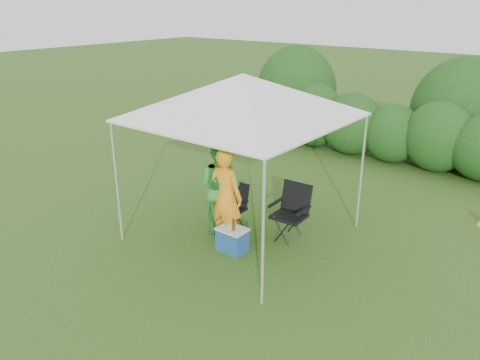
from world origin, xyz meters
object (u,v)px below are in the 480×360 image
Objects in this scene: chair_right at (292,208)px; man at (226,197)px; chair_left at (234,203)px; woman at (220,187)px; cooler at (232,239)px; canopy at (243,96)px.

man reaches higher than chair_right.
woman is (-0.05, -0.31, 0.40)m from chair_left.
chair_left is at bearing -104.25° from woman.
chair_left is at bearing -166.28° from chair_right.
chair_right is 2.01× the size of cooler.
woman is (-1.10, -0.62, 0.32)m from chair_right.
woman is 3.57× the size of cooler.
chair_right is at bearing -135.04° from man.
canopy is at bearing 113.19° from cooler.
chair_right is 1.19m from man.
man is at bearing 138.17° from woman.
canopy is 6.36× the size of cooler.
chair_right is 1.10m from chair_left.
chair_right is at bearing 13.71° from chair_left.
woman is at bearing -38.39° from man.
man is at bearing -134.92° from chair_right.
cooler is (0.26, -0.61, -2.26)m from canopy.
woman is at bearing -100.69° from chair_left.
chair_right reaches higher than chair_left.
woman reaches higher than cooler.
cooler is (-0.51, -1.01, -0.35)m from chair_right.
canopy is 3.71× the size of chair_left.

